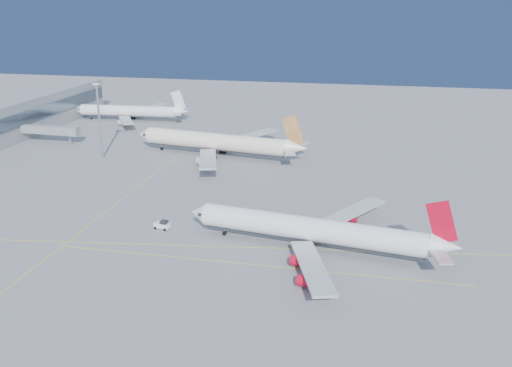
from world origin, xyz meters
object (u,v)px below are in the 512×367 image
at_px(airliner_virgin, 316,231).
at_px(pushback_tug, 163,225).
at_px(airliner_etihad, 219,142).
at_px(light_mast, 99,114).
at_px(airliner_third, 131,111).

height_order(airliner_virgin, pushback_tug, airliner_virgin).
relative_size(airliner_etihad, pushback_tug, 15.47).
distance_m(airliner_virgin, pushback_tug, 38.51).
bearing_deg(light_mast, pushback_tug, -51.95).
distance_m(airliner_etihad, airliner_third, 74.64).
bearing_deg(pushback_tug, airliner_virgin, 5.67).
xyz_separation_m(airliner_virgin, light_mast, (-82.00, 60.20, 11.14)).
xyz_separation_m(pushback_tug, light_mast, (-43.88, 56.07, 14.75)).
bearing_deg(airliner_etihad, airliner_virgin, -49.84).
height_order(airliner_etihad, airliner_third, airliner_etihad).
bearing_deg(airliner_virgin, airliner_third, 138.06).
bearing_deg(airliner_third, light_mast, -78.62).
relative_size(airliner_virgin, pushback_tug, 14.72).
xyz_separation_m(airliner_etihad, pushback_tug, (4.30, -66.75, -4.18)).
distance_m(airliner_etihad, pushback_tug, 67.01).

